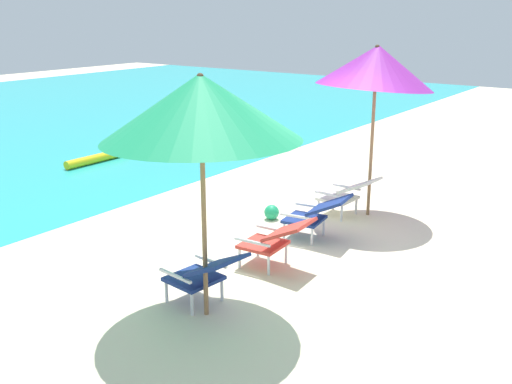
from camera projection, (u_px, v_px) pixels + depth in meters
The scene contains 9 objects.
ground_plane at pixel (88, 199), 10.22m from camera, with size 40.00×40.00×0.00m, color beige.
swim_buoy at pixel (98, 158), 12.62m from camera, with size 0.18×0.18×1.60m, color yellow.
lounge_chair_far_left at pixel (204, 272), 6.38m from camera, with size 0.63×0.93×0.68m.
lounge_chair_near_left at pixel (275, 238), 7.36m from camera, with size 0.60×0.91×0.68m.
lounge_chair_near_right at pixel (316, 213), 8.27m from camera, with size 0.65×0.94×0.68m.
lounge_chair_far_right at pixel (348, 192), 9.19m from camera, with size 0.58×0.90×0.68m.
beach_umbrella_left at pixel (201, 108), 5.70m from camera, with size 2.72×2.72×2.55m.
beach_umbrella_right at pixel (376, 66), 8.76m from camera, with size 2.33×2.30×2.68m.
beach_ball at pixel (272, 212), 9.18m from camera, with size 0.23×0.23×0.23m, color #1E9E60.
Camera 1 is at (-6.22, -4.03, 3.08)m, focal length 41.98 mm.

